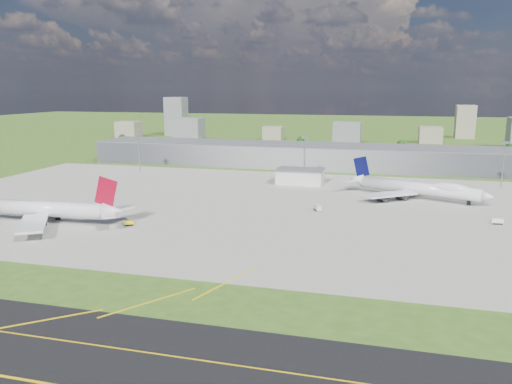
% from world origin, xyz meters
% --- Properties ---
extents(ground, '(1400.00, 1400.00, 0.00)m').
position_xyz_m(ground, '(0.00, 150.00, 0.00)').
color(ground, '#365A1C').
rests_on(ground, ground).
extents(apron, '(360.00, 190.00, 0.08)m').
position_xyz_m(apron, '(10.00, 40.00, 0.04)').
color(apron, gray).
rests_on(apron, ground).
extents(terminal, '(300.00, 42.00, 15.00)m').
position_xyz_m(terminal, '(0.00, 165.00, 7.50)').
color(terminal, gray).
rests_on(terminal, ground).
extents(ops_building, '(26.00, 16.00, 8.00)m').
position_xyz_m(ops_building, '(10.00, 100.00, 4.00)').
color(ops_building, silver).
rests_on(ops_building, ground).
extents(mast_west, '(3.50, 2.00, 25.90)m').
position_xyz_m(mast_west, '(-100.00, 115.00, 17.71)').
color(mast_west, gray).
rests_on(mast_west, ground).
extents(mast_center, '(3.50, 2.00, 25.90)m').
position_xyz_m(mast_center, '(10.00, 115.00, 17.71)').
color(mast_center, gray).
rests_on(mast_center, ground).
extents(mast_east, '(3.50, 2.00, 25.90)m').
position_xyz_m(mast_east, '(120.00, 115.00, 17.71)').
color(mast_east, gray).
rests_on(mast_east, ground).
extents(airliner_red_twin, '(74.13, 57.77, 20.35)m').
position_xyz_m(airliner_red_twin, '(-77.98, -11.16, 5.42)').
color(airliner_red_twin, silver).
rests_on(airliner_red_twin, ground).
extents(airliner_blue_quad, '(69.17, 52.60, 19.01)m').
position_xyz_m(airliner_blue_quad, '(74.08, 74.92, 5.28)').
color(airliner_blue_quad, silver).
rests_on(airliner_blue_quad, ground).
extents(tug_yellow, '(4.27, 3.76, 1.83)m').
position_xyz_m(tug_yellow, '(-41.28, -6.92, 0.95)').
color(tug_yellow, yellow).
rests_on(tug_yellow, ground).
extents(van_white_near, '(4.30, 5.78, 2.68)m').
position_xyz_m(van_white_near, '(28.89, 36.83, 1.35)').
color(van_white_near, silver).
rests_on(van_white_near, ground).
extents(van_white_far, '(4.70, 2.54, 2.36)m').
position_xyz_m(van_white_far, '(102.44, 32.56, 1.20)').
color(van_white_far, white).
rests_on(van_white_far, ground).
extents(bldg_far_w, '(24.00, 20.00, 18.00)m').
position_xyz_m(bldg_far_w, '(-220.00, 320.00, 9.00)').
color(bldg_far_w, gray).
rests_on(bldg_far_w, ground).
extents(bldg_w, '(28.00, 22.00, 24.00)m').
position_xyz_m(bldg_w, '(-140.00, 300.00, 12.00)').
color(bldg_w, slate).
rests_on(bldg_w, ground).
extents(bldg_cw, '(20.00, 18.00, 14.00)m').
position_xyz_m(bldg_cw, '(-60.00, 340.00, 7.00)').
color(bldg_cw, gray).
rests_on(bldg_cw, ground).
extents(bldg_c, '(26.00, 20.00, 22.00)m').
position_xyz_m(bldg_c, '(20.00, 310.00, 11.00)').
color(bldg_c, slate).
rests_on(bldg_c, ground).
extents(bldg_ce, '(22.00, 24.00, 16.00)m').
position_xyz_m(bldg_ce, '(100.00, 350.00, 8.00)').
color(bldg_ce, gray).
rests_on(bldg_ce, ground).
extents(bldg_tall_w, '(22.00, 20.00, 44.00)m').
position_xyz_m(bldg_tall_w, '(-180.00, 360.00, 22.00)').
color(bldg_tall_w, slate).
rests_on(bldg_tall_w, ground).
extents(bldg_tall_e, '(20.00, 18.00, 36.00)m').
position_xyz_m(bldg_tall_e, '(140.00, 410.00, 18.00)').
color(bldg_tall_e, gray).
rests_on(bldg_tall_e, ground).
extents(tree_far_w, '(7.20, 7.20, 8.80)m').
position_xyz_m(tree_far_w, '(-200.00, 270.00, 5.18)').
color(tree_far_w, '#382314').
rests_on(tree_far_w, ground).
extents(tree_w, '(6.75, 6.75, 8.25)m').
position_xyz_m(tree_w, '(-110.00, 265.00, 4.86)').
color(tree_w, '#382314').
rests_on(tree_w, ground).
extents(tree_c, '(8.10, 8.10, 9.90)m').
position_xyz_m(tree_c, '(-20.00, 280.00, 5.84)').
color(tree_c, '#382314').
rests_on(tree_c, ground).
extents(tree_e, '(7.65, 7.65, 9.35)m').
position_xyz_m(tree_e, '(70.00, 275.00, 5.51)').
color(tree_e, '#382314').
rests_on(tree_e, ground).
extents(tree_far_e, '(6.30, 6.30, 7.70)m').
position_xyz_m(tree_far_e, '(160.00, 285.00, 4.53)').
color(tree_far_e, '#382314').
rests_on(tree_far_e, ground).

